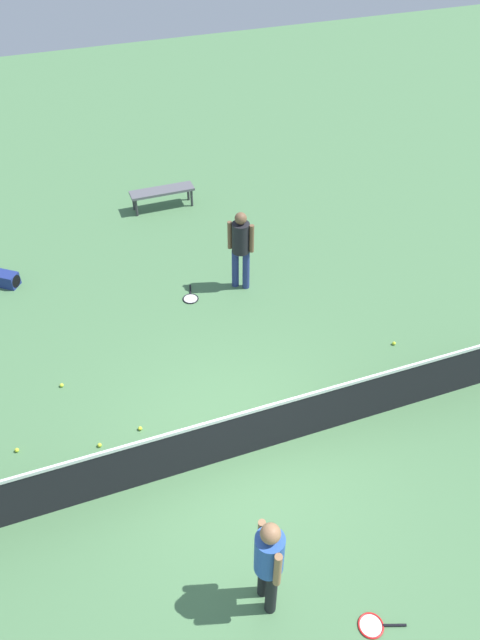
# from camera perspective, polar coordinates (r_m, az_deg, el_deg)

# --- Properties ---
(ground_plane) EXTENTS (40.00, 40.00, 0.00)m
(ground_plane) POSITION_cam_1_polar(r_m,az_deg,el_deg) (9.33, -0.08, -12.61)
(ground_plane) COLOR #4C7A4C
(court_net) EXTENTS (10.09, 0.09, 1.07)m
(court_net) POSITION_cam_1_polar(r_m,az_deg,el_deg) (8.93, -0.09, -10.72)
(court_net) COLOR #4C4C51
(court_net) RESTS_ON ground_plane
(player_near_side) EXTENTS (0.47, 0.47, 1.70)m
(player_near_side) POSITION_cam_1_polar(r_m,az_deg,el_deg) (11.63, 0.07, 7.13)
(player_near_side) COLOR navy
(player_near_side) RESTS_ON ground_plane
(player_far_side) EXTENTS (0.35, 0.52, 1.70)m
(player_far_side) POSITION_cam_1_polar(r_m,az_deg,el_deg) (7.34, 2.73, -21.64)
(player_far_side) COLOR black
(player_far_side) RESTS_ON ground_plane
(tennis_racket_near_player) EXTENTS (0.39, 0.61, 0.03)m
(tennis_racket_near_player) POSITION_cam_1_polar(r_m,az_deg,el_deg) (11.95, -4.67, 2.10)
(tennis_racket_near_player) COLOR black
(tennis_racket_near_player) RESTS_ON ground_plane
(tennis_racket_far_player) EXTENTS (0.61, 0.40, 0.03)m
(tennis_racket_far_player) POSITION_cam_1_polar(r_m,az_deg,el_deg) (8.27, 12.43, -26.28)
(tennis_racket_far_player) COLOR red
(tennis_racket_far_player) RESTS_ON ground_plane
(tennis_ball_near_player) EXTENTS (0.07, 0.07, 0.07)m
(tennis_ball_near_player) POSITION_cam_1_polar(r_m,az_deg,el_deg) (9.94, -20.27, -11.42)
(tennis_ball_near_player) COLOR #C6E033
(tennis_ball_near_player) RESTS_ON ground_plane
(tennis_ball_by_net) EXTENTS (0.07, 0.07, 0.07)m
(tennis_ball_by_net) POSITION_cam_1_polar(r_m,az_deg,el_deg) (9.64, -13.08, -11.40)
(tennis_ball_by_net) COLOR #C6E033
(tennis_ball_by_net) RESTS_ON ground_plane
(tennis_ball_midcourt) EXTENTS (0.07, 0.07, 0.07)m
(tennis_ball_midcourt) POSITION_cam_1_polar(r_m,az_deg,el_deg) (10.62, -16.44, -5.91)
(tennis_ball_midcourt) COLOR #C6E033
(tennis_ball_midcourt) RESTS_ON ground_plane
(tennis_ball_baseline) EXTENTS (0.07, 0.07, 0.07)m
(tennis_ball_baseline) POSITION_cam_1_polar(r_m,az_deg,el_deg) (9.72, -9.38, -10.04)
(tennis_ball_baseline) COLOR #C6E033
(tennis_ball_baseline) RESTS_ON ground_plane
(tennis_ball_stray_left) EXTENTS (0.07, 0.07, 0.07)m
(tennis_ball_stray_left) POSITION_cam_1_polar(r_m,az_deg,el_deg) (11.25, 14.29, -2.14)
(tennis_ball_stray_left) COLOR #C6E033
(tennis_ball_stray_left) RESTS_ON ground_plane
(courtside_bench) EXTENTS (1.50, 0.41, 0.48)m
(courtside_bench) POSITION_cam_1_polar(r_m,az_deg,el_deg) (14.65, -7.35, 11.85)
(courtside_bench) COLOR #595960
(courtside_bench) RESTS_ON ground_plane
(equipment_bag) EXTENTS (0.81, 0.71, 0.28)m
(equipment_bag) POSITION_cam_1_polar(r_m,az_deg,el_deg) (13.12, -21.61, 3.69)
(equipment_bag) COLOR navy
(equipment_bag) RESTS_ON ground_plane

